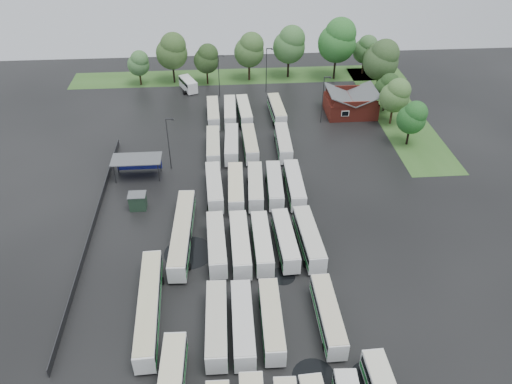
{
  "coord_description": "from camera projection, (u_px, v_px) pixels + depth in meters",
  "views": [
    {
      "loc": [
        -2.77,
        -50.53,
        46.4
      ],
      "look_at": [
        2.0,
        12.0,
        2.5
      ],
      "focal_mm": 35.0,
      "sensor_mm": 36.0,
      "label": 1
    }
  ],
  "objects": [
    {
      "name": "bus_r3c3",
      "position": [
        275.0,
        185.0,
        79.58
      ],
      "size": [
        2.8,
        11.0,
        3.04
      ],
      "rotation": [
        0.0,
        0.0,
        -0.04
      ],
      "color": "silver",
      "rests_on": "ground"
    },
    {
      "name": "bus_r2c4",
      "position": [
        309.0,
        238.0,
        68.75
      ],
      "size": [
        3.0,
        11.62,
        3.21
      ],
      "rotation": [
        0.0,
        0.0,
        0.05
      ],
      "color": "silver",
      "rests_on": "ground"
    },
    {
      "name": "bus_r4c4",
      "position": [
        283.0,
        143.0,
        90.81
      ],
      "size": [
        2.64,
        11.22,
        3.11
      ],
      "rotation": [
        0.0,
        0.0,
        -0.02
      ],
      "color": "silver",
      "rests_on": "ground"
    },
    {
      "name": "bus_r4c1",
      "position": [
        232.0,
        144.0,
        90.3
      ],
      "size": [
        2.89,
        11.45,
        3.16
      ],
      "rotation": [
        0.0,
        0.0,
        -0.04
      ],
      "color": "silver",
      "rests_on": "ground"
    },
    {
      "name": "bus_r1c0",
      "position": [
        217.0,
        324.0,
        56.5
      ],
      "size": [
        2.56,
        11.32,
        3.14
      ],
      "rotation": [
        0.0,
        0.0,
        -0.01
      ],
      "color": "silver",
      "rests_on": "ground"
    },
    {
      "name": "lamp_post_back_w",
      "position": [
        219.0,
        73.0,
        108.36
      ],
      "size": [
        1.46,
        0.28,
        9.46
      ],
      "color": "#2D2D30",
      "rests_on": "ground"
    },
    {
      "name": "bus_r1c1",
      "position": [
        243.0,
        323.0,
        56.58
      ],
      "size": [
        2.45,
        11.24,
        3.12
      ],
      "rotation": [
        0.0,
        0.0,
        -0.01
      ],
      "color": "silver",
      "rests_on": "ground"
    },
    {
      "name": "lamp_post_nw",
      "position": [
        169.0,
        140.0,
        83.55
      ],
      "size": [
        1.49,
        0.29,
        9.65
      ],
      "color": "#2D2D30",
      "rests_on": "ground"
    },
    {
      "name": "bus_r2c2",
      "position": [
        262.0,
        243.0,
        68.09
      ],
      "size": [
        2.4,
        11.03,
        3.07
      ],
      "rotation": [
        0.0,
        0.0,
        0.0
      ],
      "color": "silver",
      "rests_on": "ground"
    },
    {
      "name": "tree_north_0",
      "position": [
        139.0,
        63.0,
        113.73
      ],
      "size": [
        5.01,
        5.01,
        8.3
      ],
      "color": "black",
      "rests_on": "ground"
    },
    {
      "name": "bus_r5c4",
      "position": [
        277.0,
        110.0,
        101.98
      ],
      "size": [
        2.88,
        11.26,
        3.11
      ],
      "rotation": [
        0.0,
        0.0,
        0.05
      ],
      "color": "silver",
      "rests_on": "ground"
    },
    {
      "name": "grass_strip_north",
      "position": [
        240.0,
        76.0,
        121.11
      ],
      "size": [
        80.0,
        10.0,
        0.01
      ],
      "primitive_type": "cube",
      "color": "#335D22",
      "rests_on": "ground"
    },
    {
      "name": "bus_r5c2",
      "position": [
        244.0,
        111.0,
        101.5
      ],
      "size": [
        2.85,
        11.13,
        3.07
      ],
      "rotation": [
        0.0,
        0.0,
        0.05
      ],
      "color": "silver",
      "rests_on": "ground"
    },
    {
      "name": "bus_r4c2",
      "position": [
        250.0,
        144.0,
        90.56
      ],
      "size": [
        2.58,
        11.08,
        3.07
      ],
      "rotation": [
        0.0,
        0.0,
        0.02
      ],
      "color": "silver",
      "rests_on": "ground"
    },
    {
      "name": "lamp_post_back_e",
      "position": [
        267.0,
        67.0,
        110.16
      ],
      "size": [
        1.56,
        0.3,
        10.12
      ],
      "color": "#2D2D30",
      "rests_on": "ground"
    },
    {
      "name": "artic_bus_west_b",
      "position": [
        182.0,
        233.0,
        69.7
      ],
      "size": [
        3.16,
        17.16,
        3.17
      ],
      "rotation": [
        0.0,
        0.0,
        -0.04
      ],
      "color": "silver",
      "rests_on": "ground"
    },
    {
      "name": "bus_r2c1",
      "position": [
        240.0,
        244.0,
        67.79
      ],
      "size": [
        2.58,
        11.55,
        3.21
      ],
      "rotation": [
        0.0,
        0.0,
        0.01
      ],
      "color": "silver",
      "rests_on": "ground"
    },
    {
      "name": "bus_r4c0",
      "position": [
        213.0,
        146.0,
        89.76
      ],
      "size": [
        2.37,
        11.12,
        3.1
      ],
      "rotation": [
        0.0,
        0.0,
        0.0
      ],
      "color": "silver",
      "rests_on": "ground"
    },
    {
      "name": "bus_r3c4",
      "position": [
        294.0,
        185.0,
        79.59
      ],
      "size": [
        2.54,
        11.31,
        3.14
      ],
      "rotation": [
        0.0,
        0.0,
        -0.01
      ],
      "color": "silver",
      "rests_on": "ground"
    },
    {
      "name": "bus_r1c2",
      "position": [
        271.0,
        320.0,
        57.06
      ],
      "size": [
        2.48,
        10.94,
        3.03
      ],
      "rotation": [
        0.0,
        0.0,
        -0.02
      ],
      "color": "silver",
      "rests_on": "ground"
    },
    {
      "name": "bus_r5c0",
      "position": [
        213.0,
        113.0,
        100.95
      ],
      "size": [
        2.58,
        11.0,
        3.05
      ],
      "rotation": [
        0.0,
        0.0,
        0.02
      ],
      "color": "silver",
      "rests_on": "ground"
    },
    {
      "name": "tree_east_1",
      "position": [
        396.0,
        95.0,
        97.11
      ],
      "size": [
        5.83,
        5.83,
        9.65
      ],
      "color": "#3A2517",
      "rests_on": "ground"
    },
    {
      "name": "bus_r3c0",
      "position": [
        214.0,
        187.0,
        79.09
      ],
      "size": [
        2.86,
        11.31,
        3.12
      ],
      "rotation": [
        0.0,
        0.0,
        0.04
      ],
      "color": "silver",
      "rests_on": "ground"
    },
    {
      "name": "bus_r2c0",
      "position": [
        217.0,
        243.0,
        67.89
      ],
      "size": [
        2.77,
        11.31,
        3.13
      ],
      "rotation": [
        0.0,
        0.0,
        0.03
      ],
      "color": "silver",
      "rests_on": "ground"
    },
    {
      "name": "tree_east_2",
      "position": [
        388.0,
        87.0,
        102.35
      ],
      "size": [
        5.05,
        5.05,
        8.37
      ],
      "color": "black",
      "rests_on": "ground"
    },
    {
      "name": "west_fence",
      "position": [
        93.0,
        225.0,
        72.87
      ],
      "size": [
        0.1,
        50.0,
        1.2
      ],
      "primitive_type": "cube",
      "color": "#2D2D30",
      "rests_on": "ground"
    },
    {
      "name": "tree_east_3",
      "position": [
        382.0,
        59.0,
        107.71
      ],
      "size": [
        7.63,
        7.63,
        12.63
      ],
      "color": "black",
      "rests_on": "ground"
    },
    {
      "name": "brick_building",
      "position": [
        350.0,
        105.0,
        103.42
      ],
      "size": [
        10.07,
        8.6,
        5.39
      ],
      "color": "maroon",
      "rests_on": "ground"
    },
    {
      "name": "bus_r5c1",
      "position": [
        230.0,
        112.0,
        101.33
      ],
      "size": [
        2.55,
        11.02,
        3.06
      ],
      "rotation": [
        0.0,
        0.0,
        -0.02
      ],
      "color": "silver",
      "rests_on": "ground"
    },
    {
      "name": "ground",
      "position": [
        248.0,
        258.0,
        68.06
      ],
      "size": [
        160.0,
        160.0,
        0.0
      ],
      "primitive_type": "plane",
      "color": "black",
      "rests_on": "ground"
    },
    {
      "name": "bus_r2c3",
      "position": [
        285.0,
        240.0,
        68.57
      ],
      "size": [
        2.78,
        11.13,
        3.07
      ],
      "rotation": [
        0.0,
        0.0,
        0.04
      ],
      "color": "silver",
      "rests_on": "ground"
    },
    {
      "name": "bus_r3c2",
      "position": [
        255.0,
        186.0,
        79.31
      ],
      "size": [
        2.88,
        11.06,
        3.05
      ],
      "rotation": [
        0.0,
        0.0,
        -0.05
      ],
      "color": "silver",
      "rests_on": "ground"
    },
    {
      "name": "tree_east_4",
      "position": [
        375.0,
        56.0,
        116.97
      ],
      "size": [
        5.19,
        5.19,
        8.6
      ],
      "color": "#302416",
      "rests_on": "ground"
    },
    {
      "name": "puddle_4",
      "position": [
        369.0,
        376.0,
        52.91
      ],
      "size": [
        3.8,
        3.8,
        0.01
      ],
      "primitive_type": "cylinder",
      "color": "black",
      "rests_on": "ground"
    },
    {
      "name": "utility_hut",
      "position": [
        138.0,
        201.0,
        76.59
      ],
      "size": [
        2.7,
        2.2,
        2.62
      ],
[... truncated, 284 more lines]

